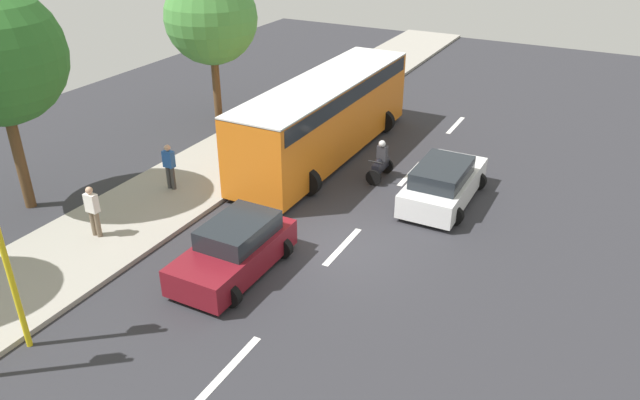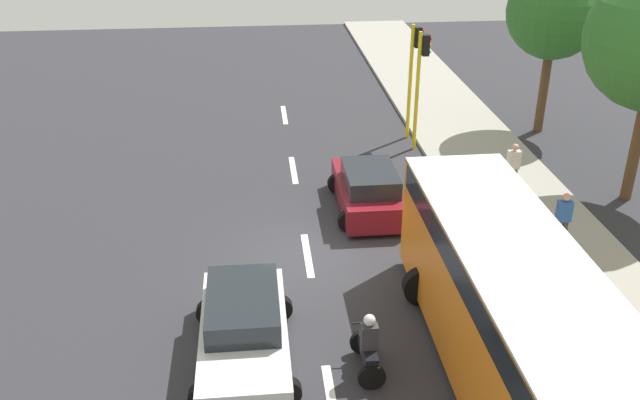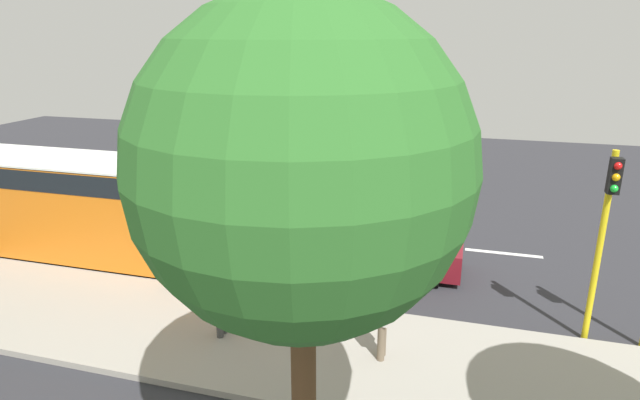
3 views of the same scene
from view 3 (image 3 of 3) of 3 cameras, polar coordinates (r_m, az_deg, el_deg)
The scene contains 14 objects.
ground_plane at distance 18.88m, azimuth 0.49°, elevation -3.89°, with size 40.00×60.00×0.10m, color #2D2D33.
sidewalk at distance 12.91m, azimuth -8.04°, elevation -14.36°, with size 4.00×60.00×0.15m, color #9E998E.
lane_stripe_far_north at distance 24.72m, azimuth -27.42°, elevation -0.54°, with size 0.20×2.40×0.01m, color white.
lane_stripe_north at distance 21.15m, azimuth -15.39°, elevation -1.98°, with size 0.20×2.40×0.01m, color white.
lane_stripe_mid at distance 18.86m, azimuth 0.49°, elevation -3.73°, with size 0.20×2.40×0.01m, color white.
lane_stripe_south at distance 18.33m, azimuth 18.98°, elevation -5.39°, with size 0.20×2.40×0.01m, color white.
car_white at distance 21.65m, azimuth -9.39°, elevation 0.85°, with size 2.31×4.47×1.52m.
car_maroon at distance 16.15m, azimuth 7.48°, elevation -4.96°, with size 2.26×4.06×1.52m.
city_bus at distance 17.75m, azimuth -22.42°, elevation -0.20°, with size 3.20×11.00×3.16m.
motorcycle at distance 19.77m, azimuth -14.49°, elevation -1.33°, with size 0.60×1.30×1.53m.
pedestrian_near_signal at distance 11.61m, azimuth 6.70°, elevation -12.57°, with size 0.40×0.24×1.69m.
pedestrian_by_tree at distance 12.53m, azimuth -10.60°, elevation -10.37°, with size 0.40×0.24×1.69m.
traffic_light_corner at distance 13.06m, azimuth 28.13°, elevation -2.11°, with size 0.49×0.24×4.50m.
street_tree_north at distance 6.71m, azimuth -2.00°, elevation 3.41°, with size 4.38×4.38×7.44m.
Camera 3 is at (16.94, 4.64, 6.88)m, focal length 30.00 mm.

